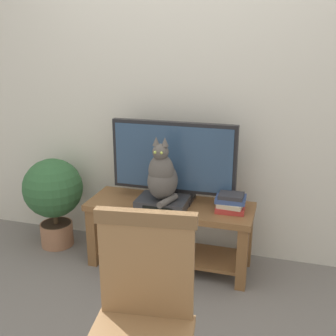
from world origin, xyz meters
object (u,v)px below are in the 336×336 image
object	(u,v)px
wooden_chair	(142,316)
potted_plant	(53,194)
tv_stand	(170,224)
media_box	(163,203)
book_stack	(231,203)
tv	(173,160)
cat	(162,176)

from	to	relation	value
wooden_chair	potted_plant	world-z (taller)	wooden_chair
tv_stand	media_box	xyz separation A→B (m)	(-0.03, -0.08, 0.20)
media_box	book_stack	xyz separation A→B (m)	(0.47, 0.08, 0.03)
wooden_chair	book_stack	world-z (taller)	wooden_chair
media_box	book_stack	distance (m)	0.48
tv	tv_stand	bearing A→B (deg)	-90.02
tv	wooden_chair	distance (m)	1.47
tv_stand	media_box	distance (m)	0.21
wooden_chair	tv_stand	bearing A→B (deg)	101.55
cat	media_box	bearing A→B (deg)	94.58
media_box	wooden_chair	distance (m)	1.30
tv	media_box	size ratio (longest dim) A/B	2.59
tv_stand	tv	size ratio (longest dim) A/B	1.31
tv	book_stack	xyz separation A→B (m)	(0.44, -0.09, -0.25)
book_stack	cat	bearing A→B (deg)	-169.16
tv_stand	potted_plant	xyz separation A→B (m)	(-0.99, 0.04, 0.12)
media_box	wooden_chair	world-z (taller)	wooden_chair
tv	book_stack	world-z (taller)	tv
tv	potted_plant	distance (m)	1.05
book_stack	potted_plant	xyz separation A→B (m)	(-1.43, 0.04, -0.11)
tv_stand	potted_plant	bearing A→B (deg)	177.87
media_box	cat	xyz separation A→B (m)	(0.00, -0.01, 0.21)
cat	wooden_chair	distance (m)	1.30
media_box	cat	world-z (taller)	cat
tv	cat	distance (m)	0.19
wooden_chair	cat	bearing A→B (deg)	103.68
tv	potted_plant	size ratio (longest dim) A/B	1.24
tv_stand	book_stack	xyz separation A→B (m)	(0.44, 0.00, 0.22)
tv	wooden_chair	xyz separation A→B (m)	(0.27, -1.43, -0.23)
wooden_chair	potted_plant	xyz separation A→B (m)	(-1.26, 1.38, -0.12)
cat	potted_plant	bearing A→B (deg)	172.48
tv	book_stack	distance (m)	0.51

